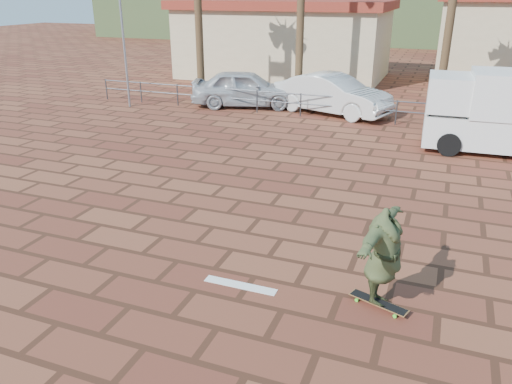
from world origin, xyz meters
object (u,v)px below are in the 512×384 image
skateboarder (383,257)px  car_silver (245,88)px  car_white (332,94)px  longboard (378,303)px  campervan (509,111)px

skateboarder → car_silver: skateboarder is taller
skateboarder → car_white: size_ratio=0.42×
car_silver → car_white: (4.10, 0.00, 0.01)m
car_silver → longboard: bearing=-166.4°
skateboarder → car_white: skateboarder is taller
longboard → car_white: (-4.05, 13.97, 0.77)m
longboard → car_white: 14.56m
longboard → campervan: campervan is taller
skateboarder → car_white: (-4.05, 13.97, -0.13)m
longboard → skateboarder: size_ratio=0.49×
car_silver → car_white: car_white is taller
campervan → car_white: 7.52m
longboard → car_silver: 16.19m
skateboarder → car_silver: bearing=38.1°
skateboarder → campervan: bearing=-6.1°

